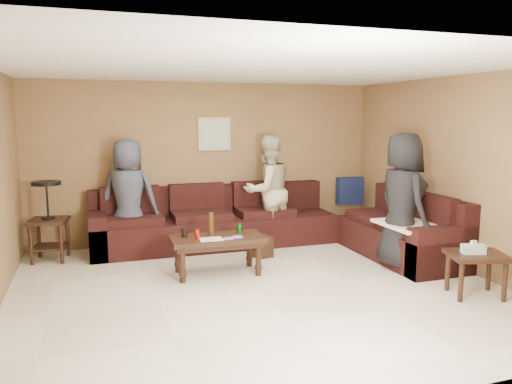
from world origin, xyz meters
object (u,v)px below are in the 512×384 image
(end_table_left, at_px, (49,219))
(person_right, at_px, (402,201))
(sectional_sofa, at_px, (278,229))
(waste_bin, at_px, (262,246))
(person_middle, at_px, (268,191))
(person_left, at_px, (129,197))
(side_table_right, at_px, (476,259))
(coffee_table, at_px, (217,242))

(end_table_left, distance_m, person_right, 4.76)
(sectional_sofa, relative_size, end_table_left, 4.22)
(waste_bin, distance_m, person_right, 2.03)
(sectional_sofa, distance_m, person_middle, 0.64)
(end_table_left, distance_m, person_middle, 3.16)
(waste_bin, bearing_deg, person_left, 156.28)
(sectional_sofa, xyz_separation_m, person_left, (-2.09, 0.52, 0.51))
(side_table_right, bearing_deg, person_middle, 116.41)
(coffee_table, relative_size, side_table_right, 1.66)
(end_table_left, relative_size, person_left, 0.66)
(end_table_left, xyz_separation_m, person_middle, (3.14, -0.13, 0.27))
(coffee_table, relative_size, person_right, 0.66)
(end_table_left, relative_size, side_table_right, 1.56)
(waste_bin, bearing_deg, person_middle, 63.30)
(person_left, height_order, person_right, person_right)
(coffee_table, bearing_deg, person_left, 125.81)
(waste_bin, bearing_deg, end_table_left, 165.29)
(side_table_right, xyz_separation_m, person_middle, (-1.42, 2.85, 0.43))
(person_left, distance_m, person_middle, 2.07)
(end_table_left, xyz_separation_m, person_left, (1.08, 0.03, 0.26))
(sectional_sofa, xyz_separation_m, coffee_table, (-1.13, -0.82, 0.08))
(waste_bin, relative_size, person_middle, 0.18)
(person_middle, distance_m, person_right, 2.10)
(person_right, bearing_deg, side_table_right, -170.68)
(coffee_table, relative_size, person_left, 0.70)
(sectional_sofa, relative_size, person_right, 2.62)
(person_left, relative_size, person_right, 0.94)
(coffee_table, distance_m, person_middle, 1.67)
(side_table_right, bearing_deg, coffee_table, 146.45)
(side_table_right, xyz_separation_m, waste_bin, (-1.72, 2.23, -0.27))
(waste_bin, bearing_deg, side_table_right, -52.33)
(coffee_table, xyz_separation_m, end_table_left, (-2.05, 1.31, 0.17))
(waste_bin, height_order, person_middle, person_middle)
(end_table_left, distance_m, side_table_right, 5.45)
(person_left, relative_size, person_middle, 0.99)
(person_middle, height_order, person_right, person_right)
(sectional_sofa, bearing_deg, side_table_right, -60.87)
(end_table_left, relative_size, person_middle, 0.65)
(side_table_right, distance_m, person_middle, 3.21)
(waste_bin, xyz_separation_m, person_left, (-1.75, 0.77, 0.68))
(person_left, bearing_deg, side_table_right, 160.87)
(waste_bin, relative_size, person_left, 0.18)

